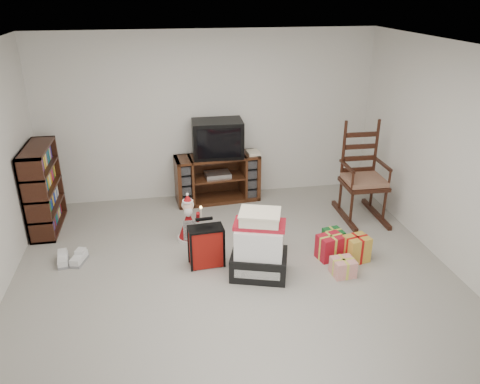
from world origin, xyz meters
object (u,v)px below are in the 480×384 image
tv_stand (217,178)px  sneaker_pair (71,259)px  red_suitcase (206,246)px  gift_pile (259,249)px  santa_figurine (268,234)px  bookshelf (43,190)px  crt_television (217,138)px  gift_cluster (338,248)px  rocking_chair (361,184)px  teddy_bear (273,261)px  mrs_claus_figurine (189,222)px

tv_stand → sneaker_pair: bearing=-147.4°
sneaker_pair → red_suitcase: bearing=-9.4°
gift_pile → red_suitcase: gift_pile is taller
santa_figurine → bookshelf: bearing=158.3°
sneaker_pair → santa_figurine: bearing=-0.6°
gift_pile → bookshelf: bearing=165.3°
bookshelf → santa_figurine: size_ratio=1.93×
tv_stand → santa_figurine: (0.41, -1.61, -0.13)m
red_suitcase → santa_figurine: size_ratio=0.98×
tv_stand → gift_pile: bearing=-89.5°
bookshelf → sneaker_pair: 1.20m
tv_stand → red_suitcase: (-0.37, -1.82, -0.11)m
red_suitcase → crt_television: crt_television is taller
crt_television → gift_cluster: bearing=-56.7°
gift_cluster → crt_television: (-1.19, 1.96, 0.85)m
tv_stand → crt_television: size_ratio=1.72×
tv_stand → crt_television: crt_television is taller
rocking_chair → santa_figurine: 1.71m
tv_stand → teddy_bear: 2.13m
sneaker_pair → teddy_bear: bearing=-12.0°
tv_stand → gift_cluster: 2.30m
bookshelf → crt_television: (2.41, 0.51, 0.43)m
tv_stand → bookshelf: size_ratio=1.11×
bookshelf → gift_pile: bookshelf is taller
red_suitcase → crt_television: (0.39, 1.84, 0.73)m
crt_television → rocking_chair: bearing=-22.9°
santa_figurine → crt_television: (-0.40, 1.63, 0.75)m
sneaker_pair → mrs_claus_figurine: bearing=15.1°
rocking_chair → crt_television: bearing=156.2°
gift_cluster → crt_television: bearing=121.3°
tv_stand → sneaker_pair: size_ratio=3.52×
tv_stand → mrs_claus_figurine: 1.28m
rocking_chair → crt_television: size_ratio=1.89×
red_suitcase → gift_cluster: (1.58, -0.12, -0.12)m
tv_stand → santa_figurine: bearing=-80.3°
mrs_claus_figurine → gift_cluster: (1.74, -0.78, -0.11)m
teddy_bear → sneaker_pair: bearing=165.9°
gift_pile → teddy_bear: 0.28m
bookshelf → rocking_chair: (4.32, -0.38, -0.08)m
bookshelf → rocking_chair: 4.34m
tv_stand → santa_figurine: 1.67m
gift_cluster → santa_figurine: bearing=157.2°
rocking_chair → gift_pile: (-1.74, -1.25, -0.14)m
mrs_claus_figurine → gift_pile: bearing=-53.1°
santa_figurine → gift_pile: bearing=-113.3°
bookshelf → rocking_chair: bearing=-5.0°
santa_figurine → crt_television: crt_television is taller
red_suitcase → mrs_claus_figurine: mrs_claus_figurine is taller
red_suitcase → gift_pile: bearing=-32.4°
gift_pile → gift_cluster: size_ratio=0.86×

